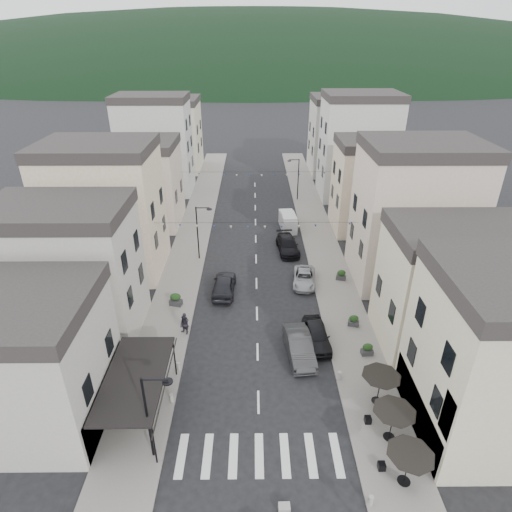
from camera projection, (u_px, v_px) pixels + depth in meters
The scene contains 28 objects.
ground at pixel (260, 488), 22.99m from camera, with size 700.00×700.00×0.00m, color black.
sidewalk_left at pixel (193, 235), 51.19m from camera, with size 4.00×76.00×0.12m, color slate.
sidewalk_right at pixel (318, 235), 51.29m from camera, with size 4.00×76.00×0.12m, color slate.
hill_backdrop at pixel (253, 67), 288.08m from camera, with size 640.00×360.00×70.00m, color black.
boutique_awning at pixel (139, 378), 25.90m from camera, with size 3.77×7.50×3.28m.
buildings_row_left at pixel (140, 172), 53.39m from camera, with size 10.20×54.16×14.00m.
buildings_row_right at pixel (373, 172), 52.46m from camera, with size 10.20×54.16×14.50m.
cafe_terrace at pixel (394, 415), 24.41m from camera, with size 2.50×8.10×2.53m.
streetlamp_left_near at pixel (151, 410), 22.99m from camera, with size 1.70×0.56×6.00m.
streetlamp_left_far at pixel (200, 228), 44.20m from camera, with size 1.70×0.56×6.00m.
streetlamp_right_far at pixel (296, 175), 60.18m from camera, with size 1.70×0.56×6.00m.
bollards at pixel (258, 403), 27.65m from camera, with size 11.66×10.26×0.60m.
bunting_near at pixel (256, 226), 39.78m from camera, with size 19.00×0.28×0.62m.
bunting_far at pixel (255, 175), 53.92m from camera, with size 19.00×0.28×0.62m.
parked_car_a at pixel (316, 335), 33.27m from camera, with size 1.85×4.61×1.57m, color black.
parked_car_b at pixel (299, 346), 31.99m from camera, with size 1.77×5.06×1.67m, color #2E2D30.
parked_car_c at pixel (304, 278), 41.22m from camera, with size 2.09×4.53×1.26m, color #9B9EA3.
parked_car_d at pixel (288, 245), 47.24m from camera, with size 2.14×5.26×1.53m, color black.
parked_car_e at pixel (224, 285), 39.70m from camera, with size 2.01×5.00×1.70m, color black.
delivery_van at pixel (288, 221), 52.52m from camera, with size 2.06×4.42×2.06m.
pedestrian_a at pixel (185, 323), 34.26m from camera, with size 0.65×0.42×1.77m, color black.
pedestrian_b at pixel (184, 325), 34.11m from camera, with size 0.81×0.63×1.67m, color #231F29.
concrete_block_b at pixel (284, 508), 21.77m from camera, with size 0.60×0.45×0.45m, color gray.
planter_la at pixel (129, 398), 27.73m from camera, with size 1.09×0.83×1.09m.
planter_lb at pixel (176, 299), 37.80m from camera, with size 1.19×0.86×1.20m.
planter_ra at pixel (367, 349), 32.05m from camera, with size 0.92×0.56×0.99m.
planter_rb at pixel (354, 321), 35.21m from camera, with size 0.98×0.69×0.99m.
planter_rc at pixel (341, 275), 41.73m from camera, with size 1.04×0.76×1.04m.
Camera 1 is at (-0.31, -14.47, 21.80)m, focal length 30.00 mm.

